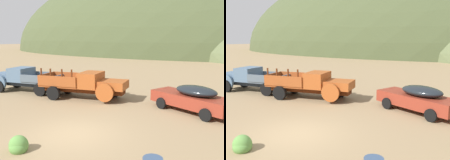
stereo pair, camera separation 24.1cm
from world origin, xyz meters
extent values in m
plane|color=#937A56|center=(0.00, 0.00, 0.00)|extent=(300.00, 300.00, 0.00)
ellipsoid|color=#424C2D|center=(-24.19, 63.96, 0.00)|extent=(107.16, 57.23, 50.01)
cube|color=#262D39|center=(-9.00, 4.69, 0.66)|extent=(5.92, 2.31, 0.36)
cube|color=slate|center=(-11.10, 4.17, 1.11)|extent=(2.19, 2.03, 0.55)
cylinder|color=slate|center=(-11.10, 5.16, 0.76)|extent=(1.21, 0.47, 1.20)
cube|color=slate|center=(-9.54, 4.56, 1.36)|extent=(1.77, 2.15, 1.05)
cube|color=black|center=(-10.14, 4.41, 1.57)|extent=(0.43, 1.55, 0.59)
cube|color=#4D5B67|center=(-7.44, 5.08, 0.90)|extent=(3.35, 2.61, 0.12)
cube|color=#4D5B67|center=(-7.68, 6.03, 1.23)|extent=(2.90, 0.82, 0.55)
cube|color=#4D5B67|center=(-7.21, 4.13, 1.23)|extent=(2.90, 0.82, 0.55)
cube|color=#4D5B67|center=(-6.07, 5.43, 1.23)|extent=(0.57, 1.92, 0.55)
cylinder|color=black|center=(-11.11, 5.21, 0.48)|extent=(1.00, 0.50, 0.96)
cylinder|color=black|center=(-7.45, 6.13, 0.48)|extent=(1.00, 0.50, 0.96)
cylinder|color=black|center=(-6.96, 4.15, 0.48)|extent=(1.00, 0.50, 0.96)
cube|color=#51220D|center=(-3.79, 5.36, 0.66)|extent=(5.82, 2.40, 0.36)
cube|color=#A34C1E|center=(-1.73, 5.90, 1.11)|extent=(2.19, 2.09, 0.55)
cube|color=#B7B2A8|center=(-0.91, 6.12, 1.09)|extent=(0.37, 1.14, 0.44)
cylinder|color=#A34C1E|center=(-1.71, 4.88, 0.76)|extent=(1.21, 0.48, 1.20)
cylinder|color=#A34C1E|center=(-2.22, 6.80, 0.76)|extent=(1.21, 0.48, 1.20)
cube|color=#A34C1E|center=(-3.26, 5.50, 1.36)|extent=(1.79, 2.21, 1.05)
cube|color=black|center=(-2.68, 5.65, 1.57)|extent=(0.47, 1.59, 0.59)
cube|color=#97471E|center=(-5.32, 4.95, 0.90)|extent=(3.34, 2.70, 0.12)
cube|color=#97471E|center=(-5.06, 3.98, 1.31)|extent=(2.85, 0.85, 0.70)
cube|color=#97471E|center=(-5.58, 5.92, 1.31)|extent=(2.85, 0.85, 0.70)
cube|color=#97471E|center=(-6.67, 4.59, 1.31)|extent=(0.61, 1.97, 0.70)
cube|color=#51220D|center=(-6.19, 3.68, 1.91)|extent=(0.10, 0.10, 0.50)
cube|color=#51220D|center=(-5.48, 3.86, 1.91)|extent=(0.10, 0.10, 0.50)
cube|color=#51220D|center=(-4.64, 4.09, 1.91)|extent=(0.10, 0.10, 0.50)
cube|color=#51220D|center=(-3.93, 4.28, 1.91)|extent=(0.10, 0.10, 0.50)
cylinder|color=black|center=(-2.24, 6.85, 0.48)|extent=(1.00, 0.52, 0.96)
cylinder|color=black|center=(-5.28, 3.87, 0.48)|extent=(1.00, 0.52, 0.96)
cylinder|color=black|center=(-5.82, 5.90, 0.48)|extent=(1.00, 0.52, 0.96)
cube|color=maroon|center=(3.38, 6.29, 0.68)|extent=(5.03, 3.15, 0.68)
ellipsoid|color=black|center=(3.65, 6.20, 1.28)|extent=(2.81, 2.22, 0.57)
ellipsoid|color=maroon|center=(1.37, 6.98, 0.75)|extent=(1.43, 1.63, 0.61)
cylinder|color=black|center=(2.27, 7.57, 0.34)|extent=(0.71, 0.41, 0.68)
cylinder|color=black|center=(1.72, 5.95, 0.34)|extent=(0.71, 0.41, 0.68)
cylinder|color=black|center=(5.04, 6.62, 0.34)|extent=(0.71, 0.41, 0.68)
cylinder|color=black|center=(4.49, 5.00, 0.34)|extent=(0.71, 0.41, 0.68)
ellipsoid|color=olive|center=(-10.30, 11.27, 0.16)|extent=(0.79, 0.71, 0.59)
ellipsoid|color=olive|center=(-10.48, 11.12, 0.15)|extent=(0.56, 0.50, 0.56)
ellipsoid|color=olive|center=(-10.32, 11.04, 0.20)|extent=(0.68, 0.61, 0.72)
ellipsoid|color=#5B8E42|center=(-0.62, -2.33, 0.15)|extent=(0.55, 0.50, 0.53)
ellipsoid|color=#5B8E42|center=(-0.64, -2.31, 0.21)|extent=(0.77, 0.69, 0.76)
ellipsoid|color=#5B8E42|center=(-0.59, -2.38, 0.15)|extent=(0.72, 0.65, 0.54)
camera|label=1|loc=(7.11, -7.68, 4.20)|focal=39.47mm
camera|label=2|loc=(7.31, -7.55, 4.20)|focal=39.47mm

